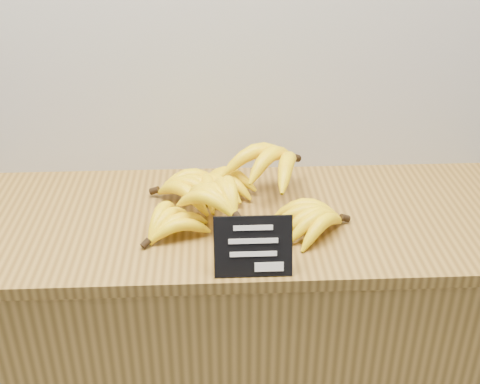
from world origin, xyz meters
name	(u,v)px	position (x,y,z in m)	size (l,w,h in m)	color
counter	(239,359)	(0.04, 2.75, 0.45)	(1.26, 0.50, 0.90)	#A67D35
counter_top	(239,219)	(0.04, 2.75, 0.92)	(1.40, 0.54, 0.03)	olive
chalkboard_sign	(253,247)	(0.06, 2.52, 0.99)	(0.16, 0.01, 0.13)	black
banana_pile	(237,193)	(0.04, 2.76, 0.98)	(0.51, 0.37, 0.13)	yellow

